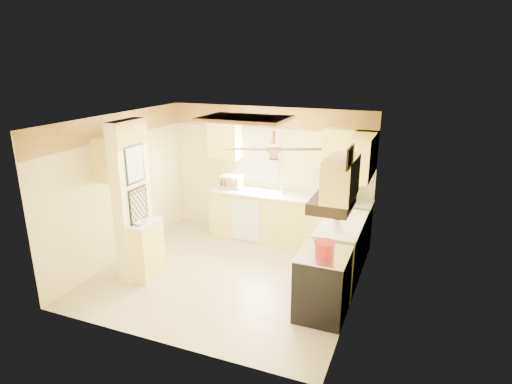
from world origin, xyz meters
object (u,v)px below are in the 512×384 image
at_px(microwave, 338,193).
at_px(bowl, 140,223).
at_px(stove, 323,284).
at_px(kettle, 338,224).
at_px(dutch_oven, 325,248).

distance_m(microwave, bowl, 3.41).
bearing_deg(microwave, stove, 93.85).
height_order(stove, microwave, microwave).
xyz_separation_m(stove, kettle, (0.02, 0.75, 0.58)).
distance_m(stove, microwave, 2.25).
distance_m(stove, kettle, 0.95).
relative_size(stove, kettle, 4.08).
height_order(dutch_oven, kettle, kettle).
bearing_deg(kettle, dutch_oven, -90.64).
bearing_deg(microwave, dutch_oven, 93.99).
height_order(microwave, dutch_oven, microwave).
bearing_deg(stove, microwave, 97.14).
bearing_deg(dutch_oven, microwave, 97.28).
distance_m(stove, bowl, 2.87).
bearing_deg(stove, kettle, 88.41).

